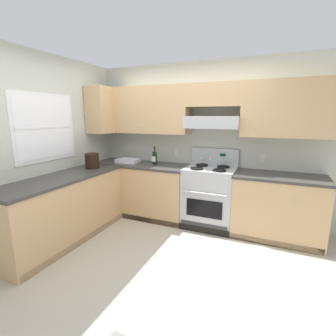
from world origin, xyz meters
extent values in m
plane|color=#B2AA99|center=(0.00, 0.00, 0.00)|extent=(7.04, 7.04, 0.00)
cube|color=beige|center=(0.46, 1.62, 1.27)|extent=(4.68, 0.12, 2.55)
cube|color=tan|center=(-0.70, 1.38, 1.80)|extent=(1.56, 0.34, 0.76)
cube|color=tan|center=(1.51, 1.38, 1.80)|extent=(1.27, 0.34, 0.76)
cube|color=tan|center=(0.48, 1.38, 2.01)|extent=(0.80, 0.34, 0.34)
cube|color=#B7BABC|center=(0.48, 1.34, 1.62)|extent=(0.80, 0.46, 0.17)
cube|color=#B7BABC|center=(0.48, 1.12, 1.54)|extent=(0.80, 0.03, 0.04)
sphere|color=silver|center=(-0.70, 1.20, 1.54)|extent=(0.02, 0.02, 0.02)
sphere|color=silver|center=(1.08, 1.20, 1.54)|extent=(0.02, 0.02, 0.02)
sphere|color=silver|center=(1.95, 1.20, 1.54)|extent=(0.02, 0.02, 0.02)
cube|color=silver|center=(-0.18, 1.55, 1.08)|extent=(0.08, 0.01, 0.12)
cube|color=silver|center=(-0.18, 1.54, 1.10)|extent=(0.03, 0.00, 0.03)
cube|color=silver|center=(-0.18, 1.54, 1.06)|extent=(0.03, 0.00, 0.03)
cube|color=silver|center=(1.20, 1.55, 1.08)|extent=(0.08, 0.01, 0.12)
cube|color=silver|center=(1.20, 1.54, 1.10)|extent=(0.03, 0.00, 0.03)
cube|color=silver|center=(1.20, 1.54, 1.06)|extent=(0.03, 0.00, 0.03)
cube|color=beige|center=(-1.62, 0.10, 1.27)|extent=(0.12, 4.00, 2.55)
cube|color=white|center=(-1.57, 0.10, 1.55)|extent=(0.04, 1.00, 0.92)
cube|color=white|center=(-1.55, 0.10, 1.55)|extent=(0.01, 0.90, 0.82)
cube|color=white|center=(-1.54, 0.10, 1.55)|extent=(0.01, 0.90, 0.02)
cube|color=tan|center=(-1.38, 1.20, 1.80)|extent=(0.34, 0.64, 0.76)
cube|color=tan|center=(-0.72, 1.25, 0.44)|extent=(1.62, 0.61, 0.87)
cube|color=#3D3A38|center=(-0.72, 1.25, 0.89)|extent=(1.65, 0.63, 0.04)
cube|color=tan|center=(1.46, 1.25, 0.44)|extent=(1.19, 0.61, 0.87)
cube|color=#3D3A38|center=(1.46, 1.25, 0.89)|extent=(1.21, 0.63, 0.04)
cube|color=black|center=(0.26, 0.97, 0.04)|extent=(3.54, 0.06, 0.09)
sphere|color=silver|center=(-1.04, 0.93, 0.68)|extent=(0.03, 0.03, 0.03)
sphere|color=silver|center=(1.63, 0.93, 0.68)|extent=(0.03, 0.03, 0.03)
cube|color=tan|center=(-1.25, 0.00, 0.44)|extent=(0.61, 1.89, 0.87)
cube|color=#3D3A38|center=(-1.25, 0.00, 0.89)|extent=(0.63, 1.91, 0.04)
cube|color=black|center=(-0.97, 0.00, 0.04)|extent=(0.06, 1.85, 0.09)
cube|color=#B7BABC|center=(0.48, 1.25, 0.46)|extent=(0.76, 0.58, 0.91)
cube|color=black|center=(0.48, 0.95, 0.38)|extent=(0.53, 0.01, 0.26)
cylinder|color=silver|center=(0.48, 0.93, 0.62)|extent=(0.65, 0.02, 0.02)
cube|color=#333333|center=(0.48, 0.96, 0.10)|extent=(0.70, 0.01, 0.11)
cube|color=#B7BABC|center=(0.48, 1.25, 0.92)|extent=(0.76, 0.58, 0.02)
cube|color=#B7BABC|center=(0.48, 1.52, 1.05)|extent=(0.76, 0.04, 0.29)
cube|color=#053F0C|center=(0.61, 1.50, 1.10)|extent=(0.09, 0.01, 0.04)
cylinder|color=black|center=(0.31, 1.11, 0.94)|extent=(0.19, 0.19, 0.02)
cylinder|color=black|center=(0.31, 1.11, 0.93)|extent=(0.07, 0.07, 0.01)
cylinder|color=black|center=(0.65, 1.11, 0.94)|extent=(0.19, 0.19, 0.02)
cylinder|color=black|center=(0.65, 1.11, 0.93)|extent=(0.07, 0.07, 0.01)
cylinder|color=black|center=(0.31, 1.39, 0.94)|extent=(0.19, 0.19, 0.02)
cylinder|color=black|center=(0.31, 1.39, 0.93)|extent=(0.07, 0.07, 0.01)
cylinder|color=black|center=(0.65, 1.39, 0.94)|extent=(0.19, 0.19, 0.02)
cylinder|color=black|center=(0.65, 1.39, 0.93)|extent=(0.07, 0.07, 0.01)
cylinder|color=white|center=(0.27, 1.50, 1.03)|extent=(0.04, 0.02, 0.04)
cylinder|color=white|center=(0.41, 1.50, 1.03)|extent=(0.04, 0.02, 0.04)
cylinder|color=white|center=(0.55, 1.50, 1.03)|extent=(0.04, 0.02, 0.04)
cylinder|color=white|center=(0.69, 1.50, 1.03)|extent=(0.04, 0.02, 0.04)
cylinder|color=black|center=(-0.48, 1.28, 1.01)|extent=(0.08, 0.08, 0.20)
cone|color=black|center=(-0.48, 1.28, 1.13)|extent=(0.08, 0.08, 0.04)
cylinder|color=black|center=(-0.48, 1.28, 1.19)|extent=(0.03, 0.03, 0.09)
cylinder|color=gold|center=(-0.48, 1.28, 1.23)|extent=(0.03, 0.03, 0.02)
cube|color=silver|center=(-0.48, 1.24, 1.01)|extent=(0.07, 0.00, 0.09)
cube|color=silver|center=(-0.98, 1.24, 0.92)|extent=(0.31, 0.20, 0.02)
cube|color=silver|center=(-0.98, 1.12, 0.94)|extent=(0.38, 0.01, 0.06)
cube|color=silver|center=(-0.98, 1.36, 0.94)|extent=(0.38, 0.01, 0.06)
cube|color=silver|center=(-1.16, 1.24, 0.94)|extent=(0.01, 0.23, 0.06)
cube|color=silver|center=(-0.79, 1.24, 0.94)|extent=(0.01, 0.23, 0.06)
cylinder|color=black|center=(-1.23, 0.62, 1.03)|extent=(0.21, 0.21, 0.23)
torus|color=black|center=(-1.23, 0.62, 1.14)|extent=(0.22, 0.22, 0.01)
camera|label=1|loc=(1.35, -2.39, 1.71)|focal=26.56mm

